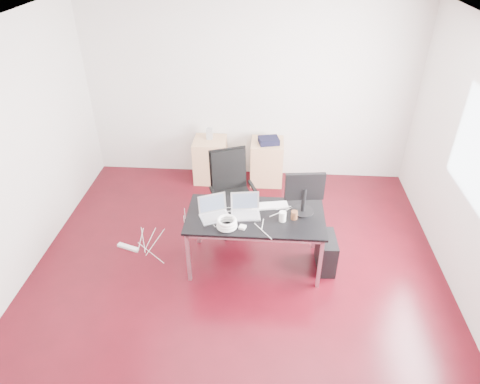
# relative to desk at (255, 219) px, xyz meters

# --- Properties ---
(room_shell) EXTENTS (5.00, 5.00, 5.00)m
(room_shell) POSITION_rel_desk_xyz_m (-0.16, -0.25, 0.73)
(room_shell) COLOR #37060D
(room_shell) RESTS_ON ground
(desk) EXTENTS (1.60, 0.80, 0.73)m
(desk) POSITION_rel_desk_xyz_m (0.00, 0.00, 0.00)
(desk) COLOR black
(desk) RESTS_ON ground
(office_chair) EXTENTS (0.62, 0.63, 1.08)m
(office_chair) POSITION_rel_desk_xyz_m (-0.35, 0.78, -0.07)
(office_chair) COLOR black
(office_chair) RESTS_ON ground
(filing_cabinet_left) EXTENTS (0.50, 0.50, 0.70)m
(filing_cabinet_left) POSITION_rel_desk_xyz_m (-0.80, 1.98, -0.33)
(filing_cabinet_left) COLOR tan
(filing_cabinet_left) RESTS_ON ground
(filing_cabinet_right) EXTENTS (0.50, 0.50, 0.70)m
(filing_cabinet_right) POSITION_rel_desk_xyz_m (0.11, 1.98, -0.33)
(filing_cabinet_right) COLOR tan
(filing_cabinet_right) RESTS_ON ground
(pc_tower) EXTENTS (0.22, 0.46, 0.44)m
(pc_tower) POSITION_rel_desk_xyz_m (0.87, 0.00, -0.46)
(pc_tower) COLOR black
(pc_tower) RESTS_ON ground
(wastebasket) EXTENTS (0.27, 0.27, 0.28)m
(wastebasket) POSITION_rel_desk_xyz_m (-0.36, 1.79, -0.54)
(wastebasket) COLOR black
(wastebasket) RESTS_ON ground
(power_strip) EXTENTS (0.30, 0.15, 0.04)m
(power_strip) POSITION_rel_desk_xyz_m (-1.66, 0.15, -0.66)
(power_strip) COLOR white
(power_strip) RESTS_ON ground
(laptop_left) EXTENTS (0.40, 0.37, 0.23)m
(laptop_left) POSITION_rel_desk_xyz_m (-0.48, -0.04, 0.11)
(laptop_left) COLOR silver
(laptop_left) RESTS_ON desk
(laptop_right) EXTENTS (0.36, 0.30, 0.23)m
(laptop_right) POSITION_rel_desk_xyz_m (-0.12, 0.03, 0.11)
(laptop_right) COLOR silver
(laptop_right) RESTS_ON desk
(monitor) EXTENTS (0.45, 0.26, 0.51)m
(monitor) POSITION_rel_desk_xyz_m (0.55, 0.13, 0.34)
(monitor) COLOR black
(monitor) RESTS_ON desk
(keyboard) EXTENTS (0.46, 0.22, 0.02)m
(keyboard) POSITION_rel_desk_xyz_m (0.16, 0.19, 0.06)
(keyboard) COLOR white
(keyboard) RESTS_ON desk
(cup_white) EXTENTS (0.08, 0.08, 0.12)m
(cup_white) POSITION_rel_desk_xyz_m (0.31, -0.08, 0.11)
(cup_white) COLOR white
(cup_white) RESTS_ON desk
(cup_brown) EXTENTS (0.09, 0.09, 0.10)m
(cup_brown) POSITION_rel_desk_xyz_m (0.44, -0.03, 0.10)
(cup_brown) COLOR brown
(cup_brown) RESTS_ON desk
(cable_coil) EXTENTS (0.24, 0.24, 0.11)m
(cable_coil) POSITION_rel_desk_xyz_m (-0.31, -0.24, 0.11)
(cable_coil) COLOR white
(cable_coil) RESTS_ON desk
(power_adapter) EXTENTS (0.09, 0.09, 0.03)m
(power_adapter) POSITION_rel_desk_xyz_m (-0.13, -0.25, 0.07)
(power_adapter) COLOR white
(power_adapter) RESTS_ON desk
(speaker) EXTENTS (0.09, 0.08, 0.18)m
(speaker) POSITION_rel_desk_xyz_m (-0.80, 2.02, 0.11)
(speaker) COLOR #9E9E9E
(speaker) RESTS_ON filing_cabinet_left
(navy_garment) EXTENTS (0.35, 0.30, 0.09)m
(navy_garment) POSITION_rel_desk_xyz_m (0.12, 1.94, 0.07)
(navy_garment) COLOR black
(navy_garment) RESTS_ON filing_cabinet_right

